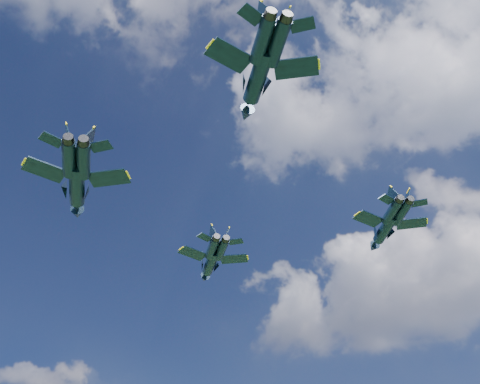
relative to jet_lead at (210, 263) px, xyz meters
name	(u,v)px	position (x,y,z in m)	size (l,w,h in m)	color
jet_lead	(210,263)	(0.00, 0.00, 0.00)	(12.54, 12.97, 3.47)	black
jet_left	(77,187)	(-4.18, -26.43, -1.36)	(14.69, 16.09, 4.20)	black
jet_right	(384,230)	(27.81, 1.59, -1.90)	(11.46, 12.88, 3.33)	black
jet_slot	(257,80)	(23.81, -29.25, 1.14)	(14.11, 15.01, 3.97)	black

